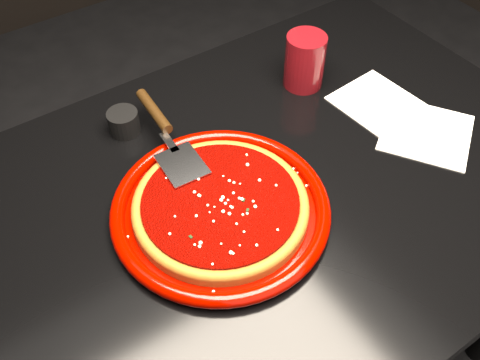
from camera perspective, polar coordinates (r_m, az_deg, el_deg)
name	(u,v)px	position (r m, az deg, el deg)	size (l,w,h in m)	color
table	(255,294)	(1.25, 1.63, -12.02)	(1.20, 0.80, 0.75)	black
plate	(221,209)	(0.90, -2.08, -3.09)	(0.37, 0.37, 0.03)	#730400
pizza_crust	(221,207)	(0.89, -2.09, -2.92)	(0.30, 0.30, 0.01)	brown
pizza_crust_rim	(220,204)	(0.89, -2.10, -2.62)	(0.30, 0.30, 0.02)	brown
pizza_sauce	(220,202)	(0.88, -2.11, -2.41)	(0.26, 0.26, 0.01)	#6B0300
parmesan_dusting	(220,200)	(0.88, -2.12, -2.10)	(0.25, 0.25, 0.01)	#F4EBBE
basil_flecks	(220,200)	(0.88, -2.12, -2.15)	(0.23, 0.23, 0.00)	black
pizza_server	(168,134)	(0.98, -7.71, 4.88)	(0.08, 0.30, 0.02)	silver
cup	(305,61)	(1.13, 6.91, 12.48)	(0.08, 0.08, 0.11)	maroon
napkin_a	(426,132)	(1.10, 19.26, 4.81)	(0.16, 0.16, 0.00)	white
napkin_b	(377,103)	(1.14, 14.44, 7.97)	(0.15, 0.16, 0.00)	white
ramekin	(124,122)	(1.05, -12.30, 6.06)	(0.06, 0.06, 0.05)	black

